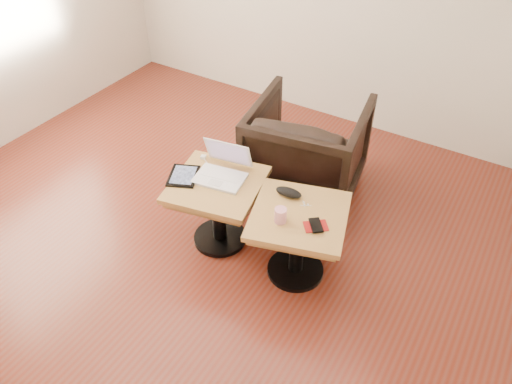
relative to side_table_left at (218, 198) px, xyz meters
The scene contains 11 objects.
room_shell 0.98m from the side_table_left, 125.09° to the right, with size 4.52×4.52×2.71m.
side_table_left is the anchor object (origin of this frame).
side_table_right 0.62m from the side_table_left, ahead, with size 0.73×0.73×0.54m.
laptop 0.20m from the side_table_left, 95.57° to the left, with size 0.38×0.36×0.23m.
tablet 0.28m from the side_table_left, 163.41° to the right, with size 0.27×0.29×0.02m.
charging_adapter 0.33m from the side_table_left, 143.37° to the left, with size 0.04×0.04×0.02m, color white.
glasses_case 0.52m from the side_table_left, 15.20° to the left, with size 0.18×0.08×0.06m, color black.
striped_cup 0.59m from the side_table_left, 11.18° to the right, with size 0.08×0.08×0.10m, color #E0406A.
earbuds_tangle 0.63m from the side_table_left, ahead, with size 0.06×0.04×0.01m.
phone_on_sleeve 0.77m from the side_table_left, ahead, with size 0.17×0.17×0.02m.
armchair 0.89m from the side_table_left, 73.43° to the left, with size 0.83×0.86×0.78m, color black.
Camera 1 is at (1.73, -1.87, 2.62)m, focal length 35.00 mm.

